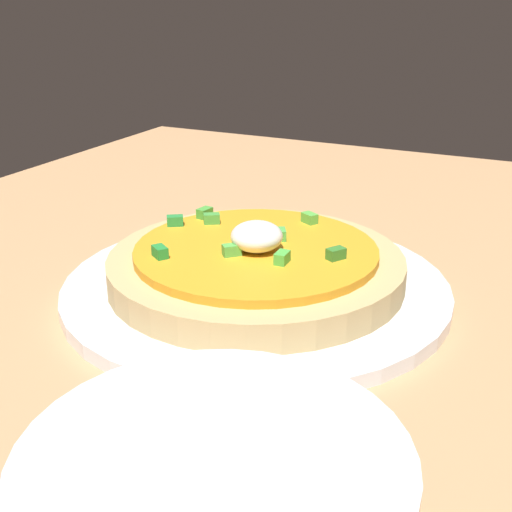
{
  "coord_description": "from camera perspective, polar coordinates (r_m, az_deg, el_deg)",
  "views": [
    {
      "loc": [
        -36.12,
        -25.85,
        23.55
      ],
      "look_at": [
        4.69,
        -6.17,
        5.09
      ],
      "focal_mm": 46.78,
      "sensor_mm": 36.0,
      "label": 1
    }
  ],
  "objects": [
    {
      "name": "dining_table",
      "position": [
        0.5,
        -8.81,
        -5.02
      ],
      "size": [
        111.25,
        71.31,
        2.03
      ],
      "primitive_type": "cube",
      "color": "tan",
      "rests_on": "ground"
    },
    {
      "name": "plate",
      "position": [
        0.5,
        -0.0,
        -2.69
      ],
      "size": [
        28.58,
        28.58,
        1.06
      ],
      "primitive_type": "cylinder",
      "color": "white",
      "rests_on": "dining_table"
    },
    {
      "name": "pizza",
      "position": [
        0.49,
        -0.01,
        -0.71
      ],
      "size": [
        21.82,
        21.82,
        4.85
      ],
      "color": "tan",
      "rests_on": "plate"
    }
  ]
}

